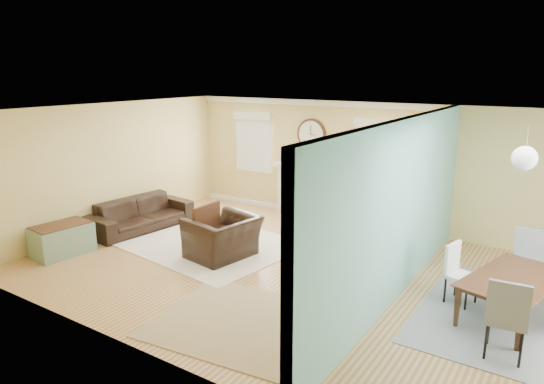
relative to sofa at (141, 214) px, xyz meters
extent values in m
plane|color=olive|center=(3.98, -0.17, -0.32)|extent=(9.00, 9.00, 0.00)
cube|color=tan|center=(3.98, 2.83, 0.98)|extent=(9.00, 0.02, 2.60)
cube|color=tan|center=(3.98, -3.17, 0.98)|extent=(9.00, 0.02, 2.60)
cube|color=tan|center=(-0.52, -0.17, 0.98)|extent=(0.02, 6.00, 2.60)
cube|color=white|center=(3.98, -0.17, 2.28)|extent=(9.00, 6.00, 0.02)
cube|color=tan|center=(5.48, 1.23, 0.98)|extent=(0.12, 3.20, 2.60)
cube|color=tan|center=(5.48, -2.67, 0.98)|extent=(0.12, 1.00, 2.60)
cube|color=tan|center=(5.48, -1.27, 2.08)|extent=(0.12, 1.80, 0.40)
cube|color=white|center=(5.41, -0.37, 0.78)|extent=(0.04, 0.12, 2.20)
cube|color=white|center=(5.41, -2.17, 0.78)|extent=(0.04, 0.12, 2.20)
cube|color=white|center=(5.41, -1.27, 1.88)|extent=(0.04, 1.92, 0.12)
cube|color=#7CC6C2|center=(5.55, -0.17, 0.98)|extent=(0.02, 6.00, 2.60)
cube|color=white|center=(2.48, 2.71, 0.23)|extent=(1.50, 0.24, 1.10)
cube|color=white|center=(2.48, 2.68, 0.81)|extent=(1.70, 0.30, 0.08)
cube|color=black|center=(2.48, 2.81, 0.18)|extent=(0.85, 0.02, 0.75)
cube|color=gold|center=(2.48, 2.70, 0.10)|extent=(0.85, 0.02, 0.62)
cylinder|color=#49291B|center=(2.48, 2.80, 1.53)|extent=(0.70, 0.06, 0.70)
cylinder|color=silver|center=(2.48, 2.76, 1.53)|extent=(0.60, 0.01, 0.60)
cube|color=black|center=(2.48, 2.76, 1.63)|extent=(0.02, 0.01, 0.20)
cube|color=black|center=(2.54, 2.76, 1.53)|extent=(0.12, 0.01, 0.02)
cube|color=white|center=(0.93, 2.81, 1.23)|extent=(0.90, 0.03, 1.30)
cube|color=white|center=(0.93, 2.78, 1.23)|extent=(1.00, 0.04, 1.40)
cube|color=white|center=(0.93, 2.74, 1.86)|extent=(1.05, 0.10, 0.18)
cube|color=white|center=(4.03, 2.81, 1.23)|extent=(0.90, 0.03, 1.30)
cube|color=white|center=(4.03, 2.78, 1.23)|extent=(1.00, 0.04, 1.40)
cube|color=white|center=(4.03, 2.74, 1.86)|extent=(1.05, 0.10, 0.18)
cylinder|color=gold|center=(6.98, -0.17, 2.13)|extent=(0.02, 0.02, 0.30)
sphere|color=white|center=(6.98, -0.17, 1.88)|extent=(0.30, 0.30, 0.30)
cube|color=white|center=(1.91, 0.04, -0.31)|extent=(3.21, 2.87, 0.02)
cube|color=tan|center=(4.15, -1.98, -0.31)|extent=(2.56, 2.18, 0.01)
cube|color=gray|center=(7.06, 0.05, -0.32)|extent=(2.31, 2.88, 0.01)
imported|color=black|center=(0.00, 0.00, 0.00)|extent=(1.06, 2.27, 0.64)
imported|color=black|center=(2.44, -0.32, 0.05)|extent=(1.17, 1.29, 0.74)
imported|color=#0A8042|center=(4.48, 2.04, 0.00)|extent=(0.87, 0.89, 0.64)
cube|color=gray|center=(-0.06, -1.79, -0.05)|extent=(0.70, 1.04, 0.55)
cube|color=#49291B|center=(-0.06, -1.79, 0.24)|extent=(0.66, 0.99, 0.02)
cube|color=#A87850|center=(5.16, 1.22, 0.08)|extent=(0.51, 1.53, 0.80)
cube|color=#49291B|center=(4.90, 0.76, 0.23)|extent=(0.01, 0.41, 0.22)
cube|color=#49291B|center=(4.90, 0.76, -0.04)|extent=(0.01, 0.41, 0.22)
cube|color=#49291B|center=(4.90, 1.22, 0.23)|extent=(0.01, 0.41, 0.22)
cube|color=#49291B|center=(4.90, 1.22, -0.04)|extent=(0.01, 0.41, 0.22)
cube|color=#49291B|center=(4.90, 1.67, 0.23)|extent=(0.01, 0.41, 0.22)
cube|color=#49291B|center=(4.90, 1.67, -0.04)|extent=(0.01, 0.41, 0.22)
imported|color=black|center=(5.14, 1.22, 0.79)|extent=(0.23, 1.09, 0.62)
cylinder|color=white|center=(5.22, 0.22, -0.08)|extent=(0.33, 0.33, 0.48)
imported|color=#337F33|center=(5.22, 0.22, 0.39)|extent=(0.46, 0.50, 0.45)
imported|color=#49291B|center=(7.06, 0.05, -0.03)|extent=(1.32, 1.85, 0.59)
cube|color=gray|center=(7.05, 1.09, 0.12)|extent=(0.44, 0.44, 0.05)
cube|color=gray|center=(7.05, 1.09, 0.37)|extent=(0.42, 0.08, 0.49)
cylinder|color=black|center=(7.23, 1.25, -0.11)|extent=(0.03, 0.03, 0.41)
cylinder|color=black|center=(7.21, 0.92, -0.11)|extent=(0.03, 0.03, 0.41)
cylinder|color=black|center=(6.89, 1.27, -0.11)|extent=(0.03, 0.03, 0.41)
cylinder|color=black|center=(6.87, 0.94, -0.11)|extent=(0.03, 0.03, 0.41)
cube|color=gray|center=(7.08, -0.96, 0.15)|extent=(0.47, 0.47, 0.05)
cube|color=gray|center=(7.08, -0.96, 0.41)|extent=(0.44, 0.08, 0.52)
cylinder|color=black|center=(6.91, -1.15, -0.10)|extent=(0.03, 0.03, 0.44)
cylinder|color=black|center=(6.89, -0.80, -0.10)|extent=(0.03, 0.03, 0.44)
cylinder|color=black|center=(7.27, -1.12, -0.10)|extent=(0.03, 0.03, 0.44)
cylinder|color=black|center=(7.24, -0.77, -0.10)|extent=(0.03, 0.03, 0.44)
cube|color=white|center=(6.36, 0.15, 0.09)|extent=(0.46, 0.46, 0.05)
cube|color=white|center=(6.36, 0.15, 0.32)|extent=(0.14, 0.38, 0.45)
cylinder|color=black|center=(6.25, 0.33, -0.13)|extent=(0.03, 0.03, 0.38)
cylinder|color=black|center=(6.55, 0.26, -0.13)|extent=(0.03, 0.03, 0.38)
cylinder|color=black|center=(6.17, 0.03, -0.13)|extent=(0.03, 0.03, 0.38)
cylinder|color=black|center=(6.47, -0.04, -0.13)|extent=(0.03, 0.03, 0.38)
camera|label=1|loc=(7.56, -6.60, 2.90)|focal=32.00mm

